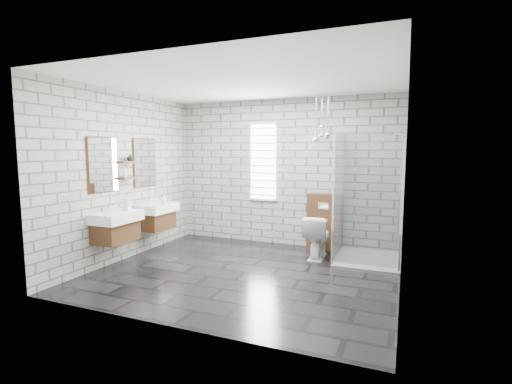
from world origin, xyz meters
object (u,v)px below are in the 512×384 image
Objects in this scene: vanity_left at (114,218)px; toilet at (317,236)px; cistern_panel at (324,222)px; vanity_right at (155,209)px; shower_enclosure at (362,231)px.

toilet is at bearing 31.60° from vanity_left.
vanity_left is 1.57× the size of cistern_panel.
vanity_left is 1.00× the size of vanity_right.
vanity_left is 3.50m from cistern_panel.
vanity_right is 2.99m from cistern_panel.
shower_enclosure is (0.70, -0.52, 0.00)m from cistern_panel.
cistern_panel is at bearing -90.92° from toilet.
vanity_right is 2.83m from toilet.
cistern_panel is at bearing 39.22° from vanity_left.
vanity_right is at bearing 90.00° from vanity_left.
toilet is (-0.70, -0.03, -0.15)m from shower_enclosure.
cistern_panel is 0.49× the size of shower_enclosure.
vanity_right is (0.00, 0.96, 0.00)m from vanity_left.
vanity_right reaches higher than toilet.
cistern_panel is 0.56m from toilet.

